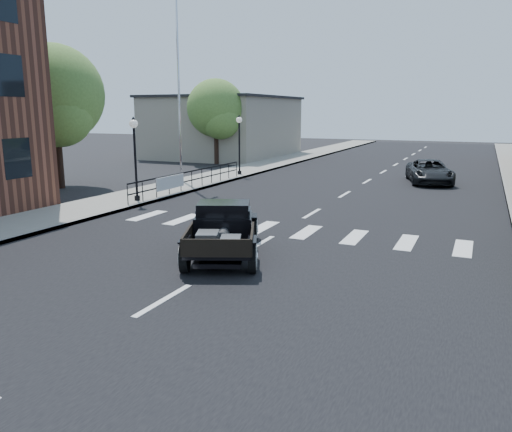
% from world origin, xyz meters
% --- Properties ---
extents(ground, '(120.00, 120.00, 0.00)m').
position_xyz_m(ground, '(0.00, 0.00, 0.00)').
color(ground, black).
rests_on(ground, ground).
extents(road, '(14.00, 80.00, 0.02)m').
position_xyz_m(road, '(0.00, 15.00, 0.01)').
color(road, black).
rests_on(road, ground).
extents(road_markings, '(12.00, 60.00, 0.06)m').
position_xyz_m(road_markings, '(0.00, 10.00, 0.00)').
color(road_markings, silver).
rests_on(road_markings, ground).
extents(sidewalk_left, '(3.00, 80.00, 0.15)m').
position_xyz_m(sidewalk_left, '(-8.50, 15.00, 0.07)').
color(sidewalk_left, gray).
rests_on(sidewalk_left, ground).
extents(low_building_left, '(10.00, 12.00, 5.00)m').
position_xyz_m(low_building_left, '(-15.00, 28.00, 2.50)').
color(low_building_left, gray).
rests_on(low_building_left, ground).
extents(railing, '(0.08, 10.00, 1.00)m').
position_xyz_m(railing, '(-7.30, 10.00, 0.65)').
color(railing, black).
rests_on(railing, sidewalk_left).
extents(banner, '(0.04, 2.20, 0.60)m').
position_xyz_m(banner, '(-7.22, 8.00, 0.45)').
color(banner, silver).
rests_on(banner, sidewalk_left).
extents(lamp_post_b, '(0.36, 0.36, 3.57)m').
position_xyz_m(lamp_post_b, '(-7.60, 6.00, 1.93)').
color(lamp_post_b, black).
rests_on(lamp_post_b, sidewalk_left).
extents(lamp_post_c, '(0.36, 0.36, 3.57)m').
position_xyz_m(lamp_post_c, '(-7.60, 16.00, 1.93)').
color(lamp_post_c, black).
rests_on(lamp_post_c, sidewalk_left).
extents(flagpole, '(0.12, 0.12, 12.56)m').
position_xyz_m(flagpole, '(-9.20, 12.00, 6.43)').
color(flagpole, silver).
rests_on(flagpole, sidewalk_left).
extents(big_tree_near, '(4.94, 4.94, 7.26)m').
position_xyz_m(big_tree_near, '(-14.00, 8.00, 3.63)').
color(big_tree_near, '#4D7331').
rests_on(big_tree_near, ground).
extents(big_tree_far, '(4.29, 4.29, 6.30)m').
position_xyz_m(big_tree_far, '(-12.50, 22.00, 3.15)').
color(big_tree_far, '#4D7331').
rests_on(big_tree_far, ground).
extents(hotrod_pickup, '(3.59, 4.80, 1.51)m').
position_xyz_m(hotrod_pickup, '(-0.44, 0.53, 0.75)').
color(hotrod_pickup, black).
rests_on(hotrod_pickup, ground).
extents(second_car, '(3.20, 5.01, 1.29)m').
position_xyz_m(second_car, '(3.27, 17.77, 0.64)').
color(second_car, black).
rests_on(second_car, ground).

